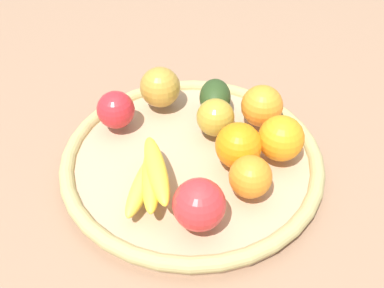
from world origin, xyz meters
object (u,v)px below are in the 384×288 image
Objects in this scene: orange_1 at (263,107)px; avocado at (215,97)px; banana_bunch at (151,176)px; apple_0 at (199,205)px; orange_3 at (281,138)px; orange_0 at (250,177)px; orange_2 at (238,146)px; apple_3 at (116,110)px; apple_2 at (160,87)px; apple_1 at (215,117)px.

orange_1 is 0.88× the size of avocado.
banana_bunch is 0.10m from apple_0.
apple_0 and orange_3 have the same top height.
orange_3 is (0.04, -0.10, 0.01)m from orange_0.
orange_2 is 0.24m from apple_3.
apple_2 is at bearing 46.71° from avocado.
orange_2 is 1.00× the size of orange_3.
avocado is (0.11, -0.21, 0.00)m from banana_bunch.
apple_1 is at bearing -9.41° from orange_2.
banana_bunch is at bearing 97.27° from orange_1.
orange_2 is 0.99× the size of apple_2.
orange_0 is (-0.09, -0.13, 0.00)m from banana_bunch.
orange_2 is 0.08m from orange_3.
apple_0 is (-0.13, 0.23, 0.00)m from orange_1.
orange_1 is 0.10m from avocado.
orange_1 is 0.99× the size of orange_2.
orange_3 is at bearing -109.17° from orange_2.
apple_3 is (0.20, 0.13, -0.00)m from orange_2.
orange_2 and apple_2 have the same top height.
apple_1 is (0.15, -0.04, 0.00)m from orange_0.
apple_1 is at bearing 27.14° from orange_3.
orange_2 is (-0.03, -0.15, 0.01)m from banana_bunch.
orange_2 is 0.14m from apple_0.
orange_2 reaches higher than banana_bunch.
apple_3 is (-0.01, 0.10, -0.00)m from apple_2.
banana_bunch is 0.24m from avocado.
avocado is at bearing -34.76° from apple_1.
apple_1 is at bearing -129.67° from apple_3.
orange_3 is (-0.09, 0.03, 0.00)m from orange_1.
orange_1 is 1.11× the size of apple_3.
apple_3 is (0.12, 0.14, 0.00)m from apple_1.
apple_2 is 1.00× the size of orange_3.
apple_1 is at bearing 73.20° from orange_1.
orange_1 is 0.09m from orange_3.
orange_1 reaches higher than avocado.
orange_2 is at bearing -21.24° from orange_0.
apple_0 is 1.01× the size of orange_3.
orange_1 is (0.03, -0.26, 0.01)m from banana_bunch.
orange_2 is at bearing -60.68° from apple_0.
apple_0 is 1.13× the size of apple_3.
banana_bunch is 1.95× the size of apple_2.
apple_1 is at bearing -162.73° from apple_2.
banana_bunch is at bearing 15.09° from apple_0.
orange_1 is at bearing -60.19° from apple_0.
apple_2 is (0.19, -0.13, 0.01)m from banana_bunch.
apple_0 is 0.28m from apple_3.
orange_3 is at bearing -139.05° from apple_3.
orange_0 is 0.22m from avocado.
orange_0 is at bearing 159.36° from avocado.
banana_bunch is 0.23m from apple_2.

